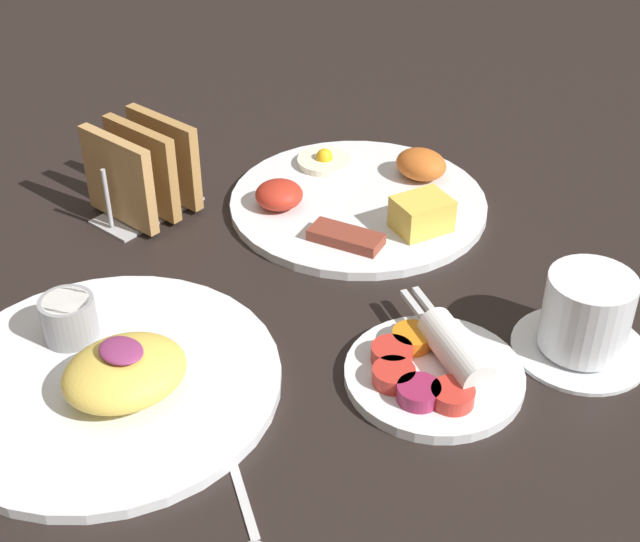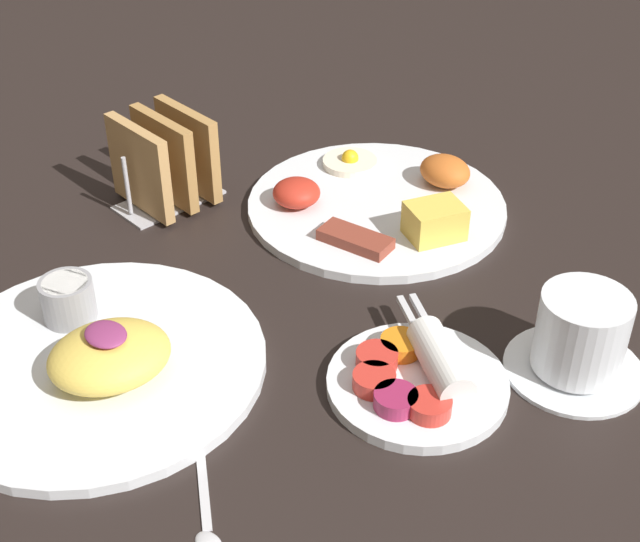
# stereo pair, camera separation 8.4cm
# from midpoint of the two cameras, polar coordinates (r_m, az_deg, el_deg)

# --- Properties ---
(ground_plane) EXTENTS (3.00, 3.00, 0.00)m
(ground_plane) POSITION_cam_midpoint_polar(r_m,az_deg,el_deg) (0.85, -7.61, -2.02)
(ground_plane) COLOR black
(plate_breakfast) EXTENTS (0.28, 0.28, 0.05)m
(plate_breakfast) POSITION_cam_midpoint_polar(r_m,az_deg,el_deg) (0.98, 0.25, 4.57)
(plate_breakfast) COLOR white
(plate_breakfast) RESTS_ON ground_plane
(plate_condiments) EXTENTS (0.15, 0.15, 0.04)m
(plate_condiments) POSITION_cam_midpoint_polar(r_m,az_deg,el_deg) (0.76, 4.18, -6.38)
(plate_condiments) COLOR white
(plate_condiments) RESTS_ON ground_plane
(plate_foreground) EXTENTS (0.29, 0.29, 0.06)m
(plate_foreground) POSITION_cam_midpoint_polar(r_m,az_deg,el_deg) (0.78, -16.39, -6.43)
(plate_foreground) COLOR white
(plate_foreground) RESTS_ON ground_plane
(toast_rack) EXTENTS (0.10, 0.12, 0.10)m
(toast_rack) POSITION_cam_midpoint_polar(r_m,az_deg,el_deg) (0.99, -13.69, 6.06)
(toast_rack) COLOR #B7B7BC
(toast_rack) RESTS_ON ground_plane
(coffee_cup) EXTENTS (0.12, 0.12, 0.08)m
(coffee_cup) POSITION_cam_midpoint_polar(r_m,az_deg,el_deg) (0.79, 13.78, -3.09)
(coffee_cup) COLOR white
(coffee_cup) RESTS_ON ground_plane
(teaspoon) EXTENTS (0.11, 0.08, 0.01)m
(teaspoon) POSITION_cam_midpoint_polar(r_m,az_deg,el_deg) (0.67, -8.36, -15.24)
(teaspoon) COLOR silver
(teaspoon) RESTS_ON ground_plane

